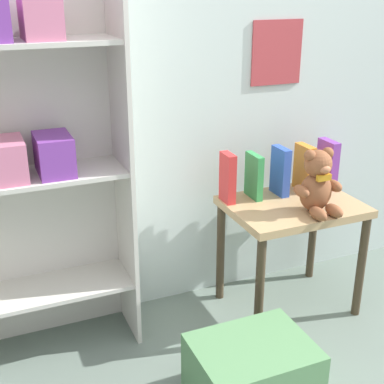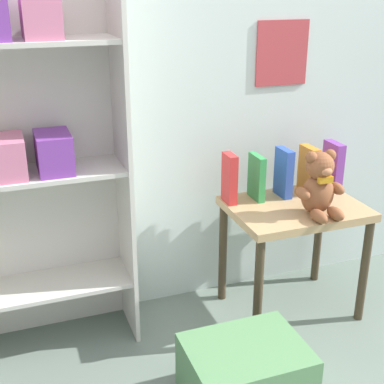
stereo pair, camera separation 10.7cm
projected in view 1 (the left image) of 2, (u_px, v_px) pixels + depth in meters
The scene contains 10 objects.
wall_back at pixel (210, 40), 2.36m from camera, with size 4.80×0.07×2.50m.
bookshelf_side at pixel (28, 150), 2.06m from camera, with size 0.74×0.29×1.57m.
display_table at pixel (292, 220), 2.47m from camera, with size 0.60×0.44×0.55m.
teddy_bear at pixel (318, 184), 2.31m from camera, with size 0.22×0.20×0.29m.
book_standing_red at pixel (228, 178), 2.42m from camera, with size 0.04×0.10×0.23m, color red.
book_standing_green at pixel (254, 176), 2.47m from camera, with size 0.03×0.13×0.21m, color #33934C.
book_standing_blue at pixel (280, 171), 2.51m from camera, with size 0.04×0.12×0.23m, color #2D51B7.
book_standing_orange at pixel (304, 168), 2.56m from camera, with size 0.04×0.12×0.22m, color orange.
book_standing_purple at pixel (327, 163), 2.61m from camera, with size 0.04×0.13×0.23m, color purple.
storage_bin at pixel (252, 374), 2.00m from camera, with size 0.44×0.34×0.25m.
Camera 1 is at (-1.02, -0.69, 1.49)m, focal length 50.00 mm.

